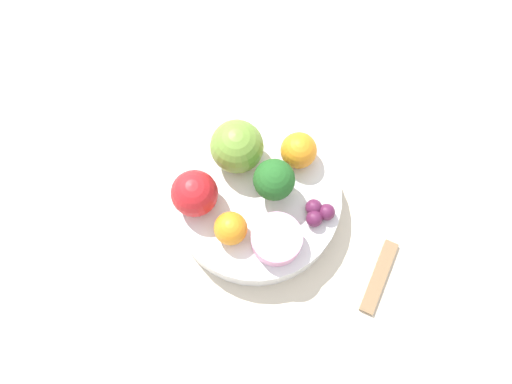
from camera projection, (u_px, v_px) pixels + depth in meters
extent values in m
plane|color=gray|center=(256.00, 210.00, 0.62)|extent=(6.00, 6.00, 0.00)
cube|color=beige|center=(256.00, 208.00, 0.61)|extent=(1.20, 1.20, 0.02)
cylinder|color=white|center=(256.00, 200.00, 0.59)|extent=(0.20, 0.20, 0.04)
cylinder|color=#8CB76B|center=(273.00, 188.00, 0.56)|extent=(0.02, 0.02, 0.02)
sphere|color=#236023|center=(274.00, 180.00, 0.54)|extent=(0.05, 0.05, 0.05)
sphere|color=red|center=(195.00, 193.00, 0.54)|extent=(0.05, 0.05, 0.05)
sphere|color=olive|center=(237.00, 147.00, 0.55)|extent=(0.06, 0.06, 0.06)
sphere|color=orange|center=(228.00, 227.00, 0.54)|extent=(0.04, 0.04, 0.04)
sphere|color=orange|center=(299.00, 150.00, 0.56)|extent=(0.04, 0.04, 0.04)
sphere|color=#5B1E42|center=(314.00, 219.00, 0.55)|extent=(0.02, 0.02, 0.02)
sphere|color=#5B1E42|center=(327.00, 212.00, 0.55)|extent=(0.02, 0.02, 0.02)
sphere|color=#5B1E42|center=(314.00, 207.00, 0.55)|extent=(0.02, 0.02, 0.02)
cylinder|color=#EA9EC6|center=(277.00, 239.00, 0.54)|extent=(0.06, 0.06, 0.02)
cube|color=olive|center=(379.00, 277.00, 0.57)|extent=(0.09, 0.03, 0.01)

